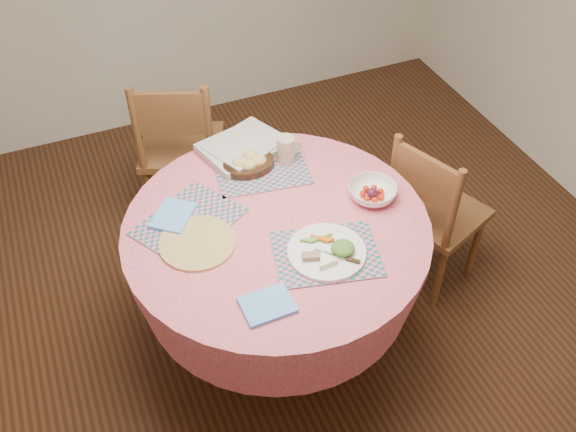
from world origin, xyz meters
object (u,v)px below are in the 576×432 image
at_px(bread_bowl, 249,163).
at_px(latte_mug, 287,149).
at_px(dining_table, 277,258).
at_px(dinner_plate, 329,251).
at_px(chair_back, 180,146).
at_px(chair_right, 432,211).
at_px(wicker_trivet, 197,243).
at_px(fruit_bowl, 372,193).

height_order(bread_bowl, latte_mug, latte_mug).
xyz_separation_m(dining_table, dinner_plate, (0.12, -0.23, 0.21)).
bearing_deg(chair_back, latte_mug, 139.16).
xyz_separation_m(chair_right, wicker_trivet, (-1.15, -0.06, 0.30)).
relative_size(chair_right, wicker_trivet, 2.92).
bearing_deg(latte_mug, chair_back, 117.89).
bearing_deg(chair_right, latte_mug, 44.52).
bearing_deg(wicker_trivet, dinner_plate, -29.28).
bearing_deg(dinner_plate, dining_table, 118.21).
height_order(chair_back, fruit_bowl, chair_back).
relative_size(dining_table, chair_right, 1.42).
distance_m(dinner_plate, fruit_bowl, 0.38).
relative_size(dining_table, latte_mug, 10.18).
distance_m(dining_table, dinner_plate, 0.34).
distance_m(wicker_trivet, dinner_plate, 0.51).
xyz_separation_m(chair_right, dinner_plate, (-0.71, -0.30, 0.31)).
bearing_deg(chair_right, dinner_plate, 91.71).
xyz_separation_m(dinner_plate, fruit_bowl, (0.31, 0.22, 0.01)).
distance_m(wicker_trivet, fruit_bowl, 0.75).
distance_m(dining_table, fruit_bowl, 0.48).
bearing_deg(chair_right, wicker_trivet, 71.16).
distance_m(chair_back, latte_mug, 0.80).
height_order(chair_right, fruit_bowl, chair_right).
distance_m(dining_table, bread_bowl, 0.44).
bearing_deg(bread_bowl, dinner_plate, -80.57).
bearing_deg(chair_back, wicker_trivet, 101.01).
height_order(chair_back, bread_bowl, chair_back).
bearing_deg(chair_back, dinner_plate, 123.54).
xyz_separation_m(dinner_plate, latte_mug, (0.07, 0.58, 0.05)).
relative_size(dinner_plate, fruit_bowl, 1.19).
height_order(chair_right, dinner_plate, chair_right).
bearing_deg(dining_table, chair_right, 5.37).
bearing_deg(latte_mug, bread_bowl, 175.41).
bearing_deg(wicker_trivet, latte_mug, 33.13).
bearing_deg(fruit_bowl, dinner_plate, -144.23).
distance_m(chair_back, wicker_trivet, 1.03).
bearing_deg(bread_bowl, wicker_trivet, -134.48).
relative_size(chair_back, latte_mug, 7.60).
height_order(dinner_plate, bread_bowl, bread_bowl).
bearing_deg(dining_table, wicker_trivet, 176.19).
xyz_separation_m(bread_bowl, latte_mug, (0.17, -0.01, 0.03)).
bearing_deg(dinner_plate, bread_bowl, 99.43).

